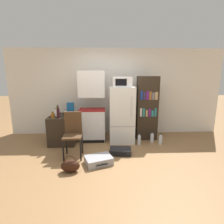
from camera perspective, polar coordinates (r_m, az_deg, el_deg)
The scene contains 20 objects.
ground_plane at distance 3.80m, azimuth -0.23°, elevation -16.40°, with size 24.00×24.00×0.00m, color olive.
wall_back at distance 5.37m, azimuth 1.20°, elevation 6.45°, with size 6.40×0.10×2.57m.
side_table at distance 4.91m, azimuth -15.53°, elevation -5.37°, with size 0.68×0.77×0.75m.
kitchen_hutch at distance 4.81m, azimuth -6.49°, elevation 0.97°, with size 0.71×0.48×1.92m.
refrigerator at distance 4.75m, azimuth 3.17°, elevation -0.82°, with size 0.66×0.67×1.50m.
microwave at distance 4.64m, azimuth 3.29°, elevation 9.79°, with size 0.49×0.45×0.25m.
bookshelf at distance 5.00m, azimuth 11.35°, elevation 1.21°, with size 0.57×0.34×1.78m.
bottle_olive_oil at distance 5.03m, azimuth -17.36°, elevation 0.61°, with size 0.07×0.07×0.25m.
bottle_wine_dark at distance 4.52m, azimuth -17.14°, elevation -0.29°, with size 0.07×0.07×0.31m.
bottle_amber_beer at distance 4.60m, azimuth -18.77°, elevation -1.04°, with size 0.09×0.09×0.16m.
bottle_clear_short at distance 4.68m, azimuth -14.97°, elevation -0.45°, with size 0.07×0.07×0.18m.
bottle_milk_white at distance 4.81m, azimuth -18.05°, elevation -0.25°, with size 0.07×0.07×0.19m.
cereal_box at distance 5.00m, azimuth -13.41°, elevation 1.29°, with size 0.19×0.07×0.30m.
chair at distance 4.01m, azimuth -12.60°, elevation -5.89°, with size 0.42×0.42×1.00m.
suitcase_large_flat at distance 4.20m, azimuth 2.74°, elevation -12.59°, with size 0.53×0.40×0.12m.
suitcase_small_flat at distance 3.77m, azimuth -4.38°, elevation -15.40°, with size 0.64×0.55×0.15m.
handbag at distance 3.55m, azimuth -13.45°, elevation -16.67°, with size 0.36×0.20×0.33m.
water_bottle_front at distance 4.70m, azimuth 8.85°, elevation -9.01°, with size 0.08×0.08×0.32m.
water_bottle_middle at distance 4.94m, azimuth 12.95°, elevation -8.22°, with size 0.10×0.10×0.30m.
water_bottle_back at distance 4.85m, azimuth 15.54°, elevation -8.71°, with size 0.09×0.09×0.30m.
Camera 1 is at (-0.11, -3.34, 1.82)m, focal length 28.00 mm.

